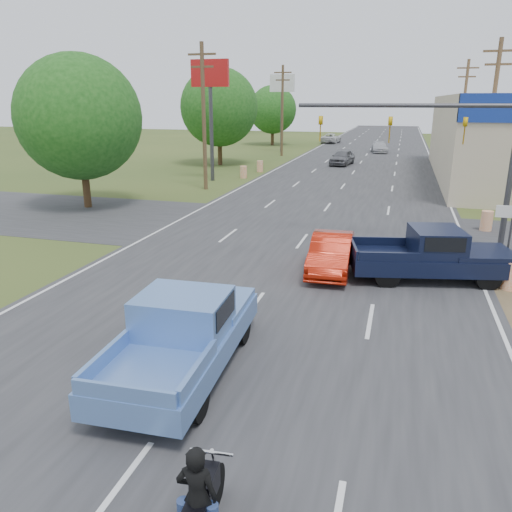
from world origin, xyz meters
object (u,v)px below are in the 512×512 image
(rider, at_px, (197,503))
(distant_car_grey, at_px, (342,158))
(blue_pickup, at_px, (185,331))
(distant_car_silver, at_px, (379,147))
(distant_car_white, at_px, (331,138))
(navy_pickup, at_px, (436,254))
(red_convertible, at_px, (331,253))

(rider, distance_m, distant_car_grey, 45.88)
(blue_pickup, relative_size, distant_car_silver, 1.31)
(distant_car_silver, bearing_deg, distant_car_grey, -109.56)
(rider, height_order, distant_car_grey, rider)
(distant_car_grey, distance_m, distant_car_white, 27.34)
(rider, distance_m, distant_car_silver, 59.83)
(navy_pickup, relative_size, distant_car_silver, 1.34)
(blue_pickup, height_order, distant_car_silver, blue_pickup)
(blue_pickup, bearing_deg, rider, -66.77)
(distant_car_grey, bearing_deg, rider, -77.48)
(rider, relative_size, blue_pickup, 0.28)
(red_convertible, bearing_deg, blue_pickup, -108.59)
(rider, xyz_separation_m, distant_car_white, (-8.26, 72.66, -0.12))
(distant_car_grey, xyz_separation_m, distant_car_white, (-4.86, 26.91, -0.05))
(distant_car_grey, height_order, distant_car_silver, distant_car_grey)
(rider, height_order, blue_pickup, blue_pickup)
(distant_car_white, bearing_deg, navy_pickup, 105.94)
(distant_car_grey, relative_size, distant_car_silver, 0.99)
(red_convertible, distance_m, blue_pickup, 8.50)
(rider, xyz_separation_m, distant_car_grey, (-3.40, 45.75, -0.07))
(distant_car_white, bearing_deg, distant_car_grey, 104.75)
(blue_pickup, bearing_deg, distant_car_grey, 88.99)
(distant_car_grey, bearing_deg, navy_pickup, -69.34)
(red_convertible, height_order, navy_pickup, navy_pickup)
(distant_car_grey, bearing_deg, blue_pickup, -80.15)
(blue_pickup, distance_m, navy_pickup, 10.28)
(rider, relative_size, distant_car_grey, 0.37)
(rider, relative_size, navy_pickup, 0.27)
(red_convertible, bearing_deg, rider, -92.92)
(blue_pickup, xyz_separation_m, distant_car_white, (-5.99, 67.98, -0.27))
(red_convertible, distance_m, navy_pickup, 3.72)
(distant_car_white, bearing_deg, distant_car_silver, 125.82)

